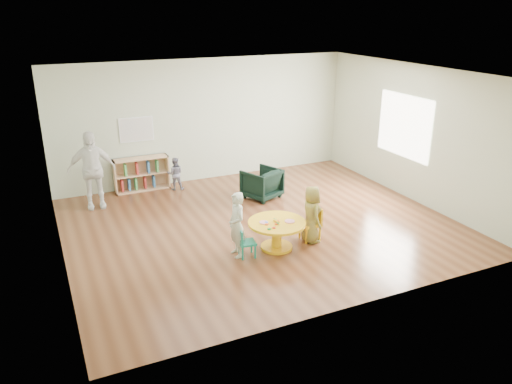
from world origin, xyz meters
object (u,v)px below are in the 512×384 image
activity_table (277,230)px  child_right (311,214)px  kid_chair_right (312,222)px  kid_chair_left (245,242)px  toddler (175,174)px  armchair (262,183)px  child_left (237,225)px  adult_caretaker (92,170)px  bookshelf (141,174)px

activity_table → child_right: 0.69m
activity_table → kid_chair_right: size_ratio=1.60×
kid_chair_left → toddler: (-0.14, 3.59, 0.11)m
activity_table → armchair: size_ratio=1.38×
kid_chair_left → child_right: bearing=100.1°
child_right → toddler: (-1.42, 3.53, -0.14)m
kid_chair_right → child_left: (-1.43, -0.01, 0.22)m
adult_caretaker → activity_table: bearing=-48.0°
kid_chair_left → toddler: bearing=-170.2°
armchair → activity_table: bearing=48.0°
kid_chair_right → child_right: 0.20m
child_left → kid_chair_left: bearing=44.5°
kid_chair_right → armchair: 2.22m
armchair → toddler: size_ratio=0.95×
kid_chair_left → toddler: size_ratio=0.67×
bookshelf → kid_chair_left: bearing=-77.9°
armchair → adult_caretaker: size_ratio=0.44×
bookshelf → toddler: bookshelf is taller
kid_chair_right → armchair: armchair is taller
activity_table → bookshelf: bookshelf is taller
kid_chair_right → armchair: (0.06, 2.21, -0.00)m
kid_chair_right → toddler: size_ratio=0.82×
kid_chair_right → toddler: (-1.47, 3.48, 0.05)m
toddler → activity_table: bearing=118.9°
child_right → adult_caretaker: (-3.21, 3.20, 0.29)m
kid_chair_right → child_right: size_ratio=0.60×
kid_chair_left → toddler: 3.59m
armchair → child_right: 2.28m
kid_chair_right → armchair: size_ratio=0.86×
toddler → child_right: bearing=128.7°
kid_chair_right → adult_caretaker: size_ratio=0.38×
armchair → child_left: 2.69m
child_right → adult_caretaker: bearing=50.0°
kid_chair_left → kid_chair_right: size_ratio=0.82×
bookshelf → toddler: bearing=-24.3°
child_left → adult_caretaker: (-1.83, 3.16, 0.25)m
kid_chair_left → child_left: size_ratio=0.45×
activity_table → child_left: child_left is taller
kid_chair_left → child_right: size_ratio=0.49×
kid_chair_left → child_left: bearing=-127.2°
toddler → adult_caretaker: size_ratio=0.47×
child_right → toddler: 3.81m
bookshelf → child_right: (2.12, -3.85, 0.14)m
kid_chair_right → child_left: size_ratio=0.55×
armchair → child_right: bearing=64.1°
child_left → armchair: bearing=145.4°
child_right → bookshelf: bearing=33.8°
kid_chair_left → bookshelf: (-0.84, 3.90, 0.10)m
activity_table → child_left: 0.74m
kid_chair_right → bookshelf: bookshelf is taller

